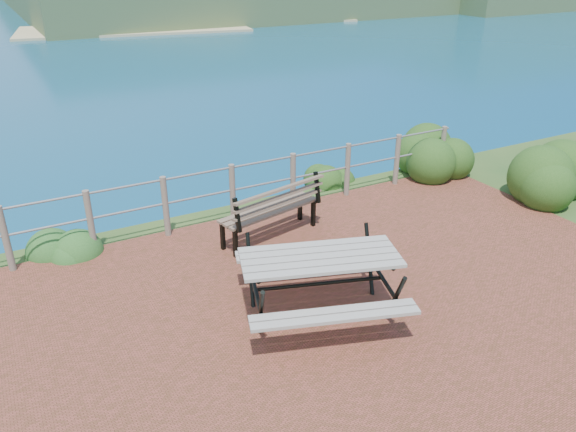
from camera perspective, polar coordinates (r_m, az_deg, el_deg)
name	(u,v)px	position (r m, az deg, el deg)	size (l,w,h in m)	color
ground	(343,325)	(7.06, 5.65, -10.94)	(10.00, 7.00, 0.12)	brown
safety_railing	(233,190)	(9.37, -5.66, 2.65)	(9.40, 0.10, 1.00)	#6B5B4C
picnic_table	(320,278)	(6.96, 3.22, -6.31)	(2.07, 1.60, 0.81)	gray
park_bench	(269,201)	(8.73, -1.89, 1.50)	(1.78, 0.80, 0.97)	brown
shrub_right_front	(545,196)	(11.58, 24.64, 1.83)	(1.26, 1.26, 1.79)	#1E4615
shrub_right_edge	(430,172)	(12.11, 14.27, 4.39)	(1.13, 1.13, 1.61)	#1E4615
shrub_lip_west	(67,251)	(9.25, -21.50, -3.36)	(0.77, 0.77, 0.51)	#295A22
shrub_lip_east	(332,179)	(11.41, 4.49, 3.81)	(0.89, 0.89, 0.67)	#1E4615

